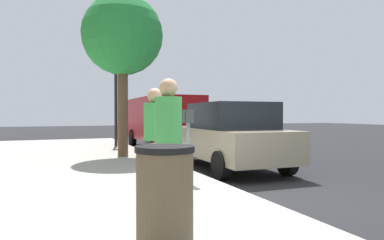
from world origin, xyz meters
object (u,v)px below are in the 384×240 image
(parked_sedan_near, at_px, (229,136))
(traffic_signal, at_px, (118,88))
(street_tree, at_px, (123,36))
(trash_bin, at_px, (165,197))
(pedestrian_at_meter, at_px, (155,129))
(parking_meter, at_px, (188,130))
(pedestrian_bystander, at_px, (168,128))
(parked_van_far, at_px, (163,119))

(parked_sedan_near, distance_m, traffic_signal, 6.63)
(parked_sedan_near, xyz_separation_m, street_tree, (2.61, 2.34, 3.01))
(traffic_signal, distance_m, trash_bin, 11.33)
(traffic_signal, xyz_separation_m, trash_bin, (-11.06, 1.52, -1.92))
(pedestrian_at_meter, height_order, street_tree, street_tree)
(street_tree, xyz_separation_m, trash_bin, (-7.53, 1.03, -3.25))
(pedestrian_at_meter, xyz_separation_m, trash_bin, (-2.76, 0.69, -0.55))
(parking_meter, bearing_deg, pedestrian_bystander, 148.12)
(parking_meter, relative_size, pedestrian_at_meter, 0.79)
(parking_meter, bearing_deg, street_tree, 5.54)
(pedestrian_at_meter, bearing_deg, pedestrian_bystander, -127.17)
(parked_sedan_near, distance_m, street_tree, 4.62)
(pedestrian_at_meter, bearing_deg, trash_bin, -135.95)
(pedestrian_bystander, distance_m, trash_bin, 1.87)
(parked_van_far, xyz_separation_m, traffic_signal, (0.18, 1.86, 1.32))
(pedestrian_bystander, relative_size, street_tree, 0.37)
(pedestrian_bystander, xyz_separation_m, street_tree, (5.86, -0.44, 2.65))
(pedestrian_at_meter, height_order, trash_bin, pedestrian_at_meter)
(parked_sedan_near, xyz_separation_m, traffic_signal, (6.14, 1.86, 1.68))
(parked_sedan_near, xyz_separation_m, parked_van_far, (5.96, -0.00, 0.36))
(parked_sedan_near, bearing_deg, traffic_signal, 16.82)
(parking_meter, height_order, pedestrian_bystander, pedestrian_bystander)
(parking_meter, bearing_deg, trash_bin, 154.56)
(parking_meter, relative_size, parked_van_far, 0.27)
(street_tree, height_order, trash_bin, street_tree)
(parked_sedan_near, height_order, traffic_signal, traffic_signal)
(traffic_signal, bearing_deg, parking_meter, 179.59)
(parking_meter, height_order, pedestrian_at_meter, pedestrian_at_meter)
(pedestrian_bystander, bearing_deg, parking_meter, -0.95)
(street_tree, relative_size, trash_bin, 5.00)
(parked_van_far, xyz_separation_m, street_tree, (-3.35, 2.35, 2.65))
(parking_meter, relative_size, parked_sedan_near, 0.32)
(pedestrian_bystander, xyz_separation_m, trash_bin, (-1.67, 0.59, -0.60))
(pedestrian_bystander, bearing_deg, pedestrian_at_meter, 25.68)
(pedestrian_bystander, bearing_deg, trash_bin, -168.50)
(parking_meter, bearing_deg, pedestrian_at_meter, 112.28)
(trash_bin, bearing_deg, street_tree, -7.78)
(pedestrian_bystander, relative_size, trash_bin, 1.84)
(pedestrian_at_meter, bearing_deg, parked_sedan_near, 7.02)
(parking_meter, relative_size, pedestrian_bystander, 0.76)
(pedestrian_at_meter, distance_m, parked_van_far, 8.56)
(trash_bin, bearing_deg, parked_van_far, -17.24)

